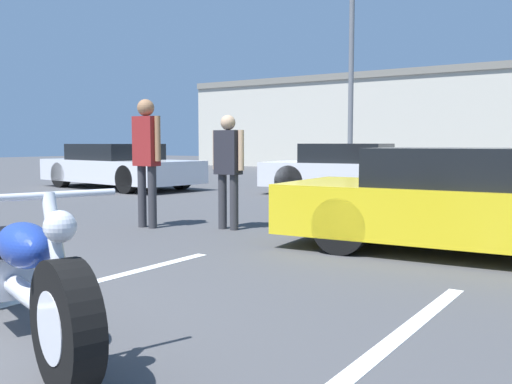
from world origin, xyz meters
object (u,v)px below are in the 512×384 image
at_px(show_car_hood_open, 488,202).
at_px(spectator_by_show_car, 146,151).
at_px(parked_car_mid_row, 352,170).
at_px(spectator_near_motorcycle, 228,162).
at_px(motorcycle, 13,274).
at_px(parked_car_left_row, 119,167).
at_px(light_pole, 353,49).

height_order(show_car_hood_open, spectator_by_show_car, show_car_hood_open).
relative_size(parked_car_mid_row, spectator_near_motorcycle, 2.72).
bearing_deg(spectator_near_motorcycle, show_car_hood_open, 1.94).
distance_m(motorcycle, show_car_hood_open, 4.78).
bearing_deg(spectator_near_motorcycle, spectator_by_show_car, -154.33).
bearing_deg(motorcycle, spectator_by_show_car, 143.19).
xyz_separation_m(show_car_hood_open, parked_car_mid_row, (-4.18, 5.75, 0.01)).
xyz_separation_m(show_car_hood_open, parked_car_left_row, (-10.15, 4.08, 0.01)).
bearing_deg(light_pole, parked_car_mid_row, -65.56).
height_order(parked_car_left_row, spectator_by_show_car, spectator_by_show_car).
bearing_deg(motorcycle, light_pole, 126.23).
bearing_deg(light_pole, motorcycle, -72.49).
relative_size(motorcycle, parked_car_mid_row, 0.58).
bearing_deg(parked_car_mid_row, show_car_hood_open, -62.09).
distance_m(motorcycle, spectator_by_show_car, 4.64).
relative_size(parked_car_left_row, spectator_by_show_car, 2.73).
xyz_separation_m(parked_car_left_row, spectator_near_motorcycle, (6.76, -4.19, 0.36)).
xyz_separation_m(light_pole, motorcycle, (5.18, -16.42, -4.03)).
bearing_deg(spectator_near_motorcycle, motorcycle, -70.24).
distance_m(parked_car_mid_row, spectator_by_show_car, 6.39).
relative_size(light_pole, parked_car_left_row, 1.63).
bearing_deg(show_car_hood_open, spectator_by_show_car, -176.27).
xyz_separation_m(light_pole, parked_car_mid_row, (2.85, -6.27, -3.85)).
distance_m(parked_car_mid_row, spectator_near_motorcycle, 5.92).
distance_m(show_car_hood_open, spectator_near_motorcycle, 3.41).
height_order(motorcycle, spectator_by_show_car, spectator_by_show_car).
xyz_separation_m(parked_car_left_row, spectator_by_show_car, (5.70, -4.70, 0.52)).
bearing_deg(spectator_by_show_car, spectator_near_motorcycle, 25.67).
distance_m(motorcycle, parked_car_mid_row, 10.42).
relative_size(parked_car_mid_row, parked_car_left_row, 0.87).
height_order(parked_car_mid_row, spectator_near_motorcycle, spectator_near_motorcycle).
bearing_deg(spectator_near_motorcycle, parked_car_left_row, 148.17).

